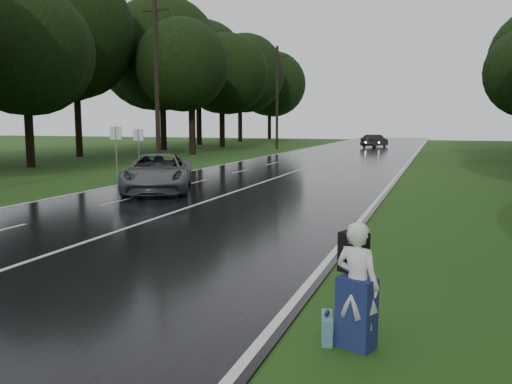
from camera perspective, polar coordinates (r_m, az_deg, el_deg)
ground at (r=11.68m, az=-24.20°, el=-7.33°), size 160.00×160.00×0.00m
road at (r=29.32m, az=3.79°, el=2.06°), size 12.00×140.00×0.04m
lane_center at (r=29.32m, az=3.79°, el=2.11°), size 0.12×140.00×0.01m
grey_car at (r=21.82m, az=-10.70°, el=2.12°), size 4.70×6.18×1.56m
far_car at (r=60.72m, az=12.88°, el=5.49°), size 2.72×4.60×1.43m
hitchhiker at (r=6.88m, az=10.98°, el=-10.44°), size 0.71×0.68×1.66m
suitcase at (r=7.21m, az=7.77°, el=-14.53°), size 0.25×0.51×0.35m
utility_pole_mid at (r=32.78m, az=-10.60°, el=2.51°), size 1.80×0.28×10.55m
utility_pole_far at (r=55.44m, az=2.29°, el=4.71°), size 1.80×0.28×10.69m
road_sign_a at (r=26.79m, az=-14.95°, el=1.24°), size 0.64×0.10×2.66m
road_sign_b at (r=28.47m, az=-12.64°, el=1.68°), size 0.60×0.10×2.51m
tree_left_d at (r=36.54m, az=-23.41°, el=2.53°), size 8.23×8.23×12.86m
tree_left_e at (r=46.79m, az=-6.97°, el=4.10°), size 9.04×9.04×14.12m
tree_left_f at (r=60.24m, az=-3.71°, el=4.93°), size 9.26×9.26×14.48m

